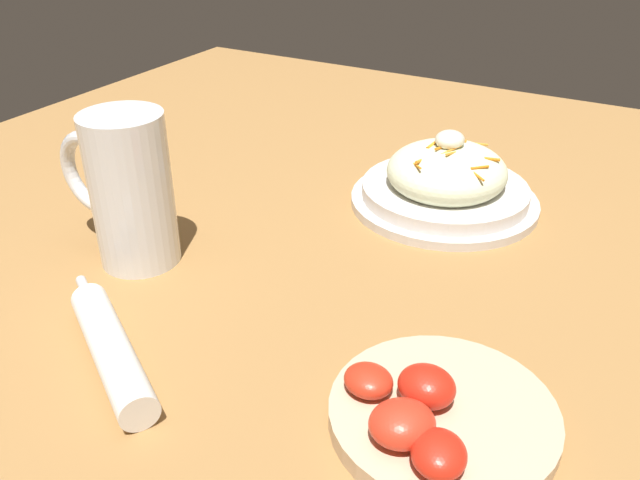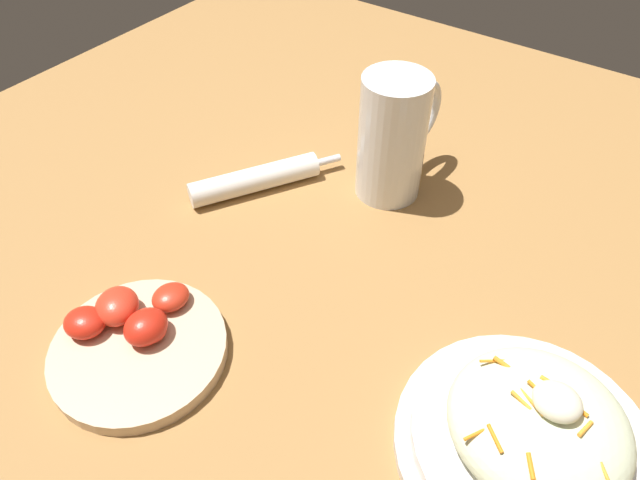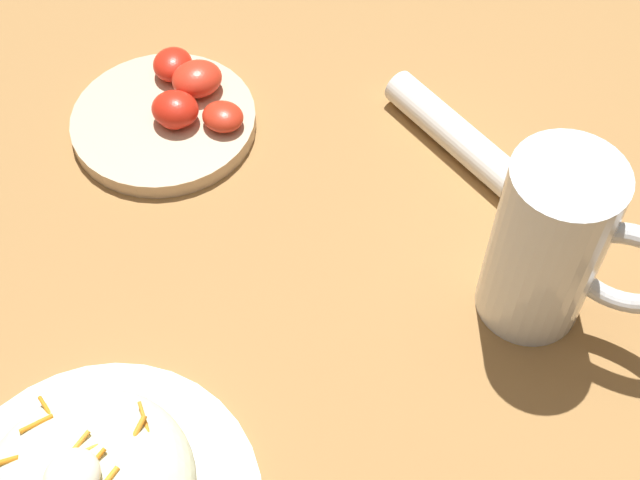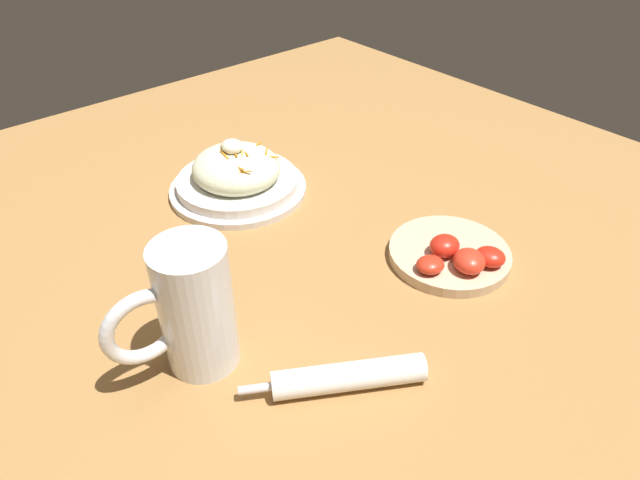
{
  "view_description": "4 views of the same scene",
  "coord_description": "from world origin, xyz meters",
  "px_view_note": "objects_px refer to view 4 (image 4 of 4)",
  "views": [
    {
      "loc": [
        -0.51,
        -0.24,
        0.37
      ],
      "look_at": [
        -0.04,
        0.02,
        0.06
      ],
      "focal_mm": 36.86,
      "sensor_mm": 36.0,
      "label": 1
    },
    {
      "loc": [
        0.19,
        -0.31,
        0.48
      ],
      "look_at": [
        -0.06,
        0.05,
        0.05
      ],
      "focal_mm": 32.02,
      "sensor_mm": 36.0,
      "label": 2
    },
    {
      "loc": [
        0.34,
        0.2,
        0.61
      ],
      "look_at": [
        -0.04,
        0.05,
        0.05
      ],
      "focal_mm": 49.09,
      "sensor_mm": 36.0,
      "label": 3
    },
    {
      "loc": [
        -0.51,
        0.41,
        0.51
      ],
      "look_at": [
        -0.08,
        0.04,
        0.08
      ],
      "focal_mm": 31.79,
      "sensor_mm": 36.0,
      "label": 4
    }
  ],
  "objects_px": {
    "napkin_roll": "(347,377)",
    "beer_mug": "(194,314)",
    "tomato_plate": "(452,254)",
    "salad_plate": "(237,176)"
  },
  "relations": [
    {
      "from": "napkin_roll",
      "to": "beer_mug",
      "type": "bearing_deg",
      "value": 35.72
    },
    {
      "from": "napkin_roll",
      "to": "tomato_plate",
      "type": "bearing_deg",
      "value": -76.25
    },
    {
      "from": "tomato_plate",
      "to": "salad_plate",
      "type": "bearing_deg",
      "value": 18.82
    },
    {
      "from": "salad_plate",
      "to": "tomato_plate",
      "type": "relative_size",
      "value": 1.33
    },
    {
      "from": "salad_plate",
      "to": "beer_mug",
      "type": "distance_m",
      "value": 0.37
    },
    {
      "from": "beer_mug",
      "to": "napkin_roll",
      "type": "distance_m",
      "value": 0.18
    },
    {
      "from": "salad_plate",
      "to": "tomato_plate",
      "type": "xyz_separation_m",
      "value": [
        -0.36,
        -0.12,
        -0.02
      ]
    },
    {
      "from": "beer_mug",
      "to": "napkin_roll",
      "type": "relative_size",
      "value": 0.86
    },
    {
      "from": "tomato_plate",
      "to": "beer_mug",
      "type": "bearing_deg",
      "value": 78.06
    },
    {
      "from": "salad_plate",
      "to": "napkin_roll",
      "type": "relative_size",
      "value": 1.22
    }
  ]
}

